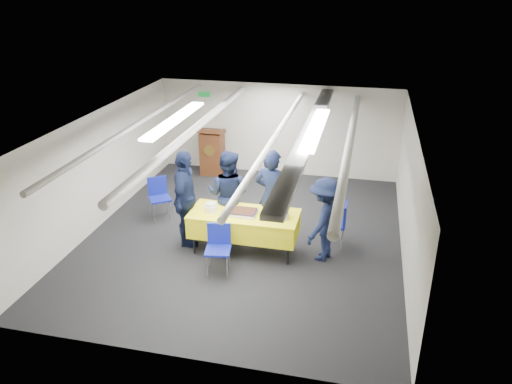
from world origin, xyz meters
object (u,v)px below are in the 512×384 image
at_px(sailor_a, 272,197).
at_px(sailor_d, 324,220).
at_px(chair_right, 339,220).
at_px(sailor_b, 228,194).
at_px(serving_table, 244,224).
at_px(sailor_c, 185,199).
at_px(sheet_cake, 244,212).
at_px(chair_left, 159,193).
at_px(chair_near, 218,244).
at_px(podium, 212,151).

height_order(sailor_a, sailor_d, sailor_a).
relative_size(chair_right, sailor_d, 0.56).
bearing_deg(sailor_b, sailor_d, 172.96).
height_order(chair_right, sailor_b, sailor_b).
relative_size(sailor_a, sailor_d, 1.20).
xyz_separation_m(serving_table, sailor_c, (-1.12, 0.03, 0.37)).
bearing_deg(chair_right, sailor_a, -173.70).
bearing_deg(sheet_cake, sailor_a, 50.95).
height_order(chair_left, sailor_a, sailor_a).
bearing_deg(sailor_b, chair_right, -171.51).
relative_size(sheet_cake, chair_right, 0.54).
distance_m(chair_near, sailor_b, 1.34).
distance_m(sailor_a, sailor_b, 0.87).
bearing_deg(sailor_c, sailor_b, -62.36).
bearing_deg(sailor_d, sailor_c, -69.41).
bearing_deg(chair_left, sailor_d, -14.66).
xyz_separation_m(sheet_cake, sailor_b, (-0.46, 0.57, 0.06)).
xyz_separation_m(chair_right, sailor_d, (-0.24, -0.53, 0.24)).
relative_size(chair_left, sailor_c, 0.47).
bearing_deg(podium, sailor_c, -80.24).
distance_m(serving_table, chair_near, 0.81).
height_order(serving_table, sailor_c, sailor_c).
bearing_deg(serving_table, sheet_cake, -75.70).
xyz_separation_m(podium, sailor_d, (3.18, -3.54, 0.16)).
relative_size(podium, sailor_d, 0.81).
height_order(sheet_cake, sailor_c, sailor_c).
bearing_deg(chair_right, sheet_cake, -159.01).
distance_m(sheet_cake, sailor_d, 1.43).
distance_m(sailor_b, sailor_d, 1.94).
relative_size(sheet_cake, sailor_d, 0.30).
height_order(chair_right, sailor_a, sailor_a).
xyz_separation_m(chair_left, sailor_b, (1.64, -0.46, 0.34)).
bearing_deg(sailor_b, serving_table, 137.06).
xyz_separation_m(serving_table, sheet_cake, (0.01, -0.05, 0.25)).
bearing_deg(chair_left, serving_table, -25.26).
bearing_deg(sheet_cake, chair_near, -110.83).
height_order(chair_right, chair_left, same).
relative_size(chair_near, sailor_d, 0.56).
height_order(sheet_cake, sailor_a, sailor_a).
height_order(sheet_cake, chair_left, chair_left).
bearing_deg(chair_near, sailor_c, 137.49).
bearing_deg(sailor_a, chair_near, 78.30).
bearing_deg(sailor_c, podium, 1.66).
relative_size(podium, chair_near, 1.44).
bearing_deg(sailor_b, sailor_c, 42.43).
xyz_separation_m(chair_right, sailor_b, (-2.12, -0.07, 0.34)).
distance_m(podium, chair_right, 4.56).
bearing_deg(sailor_d, sailor_a, -90.90).
distance_m(podium, sailor_d, 4.76).
distance_m(chair_left, sailor_c, 1.41).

